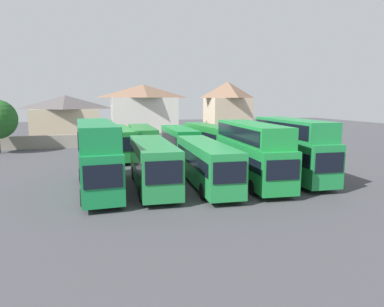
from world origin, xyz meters
The scene contains 14 objects.
ground centered at (0.00, 18.00, 0.00)m, with size 140.00×140.00×0.00m, color #424247.
depot_boundary_wall centered at (0.00, 25.09, 0.90)m, with size 56.00×0.50×1.80m, color gray.
bus_1 centered at (-7.82, 0.37, 2.82)m, with size 3.21×11.39×5.01m.
bus_2 centered at (-3.83, 0.02, 2.00)m, with size 2.82×10.80×3.51m.
bus_3 centered at (0.22, -0.32, 1.93)m, with size 2.88×11.54×3.37m.
bus_4 centered at (4.03, -0.25, 2.70)m, with size 3.28×11.15×4.78m.
bus_5 centered at (7.85, 0.06, 2.82)m, with size 2.87×10.23×5.02m.
bus_6 centered at (-5.44, 15.03, 1.96)m, with size 3.28×11.99×3.43m.
bus_7 centered at (-2.87, 14.70, 2.01)m, with size 2.64×10.56×3.53m.
bus_8 centered at (1.61, 15.00, 1.88)m, with size 2.76×10.57×3.27m.
bus_9 centered at (5.34, 15.26, 2.01)m, with size 3.47×11.74×3.53m.
house_terrace_left centered at (-12.75, 34.08, 3.73)m, with size 10.72×7.02×7.31m.
house_terrace_centre centered at (-0.14, 35.00, 4.68)m, with size 11.32×7.54×9.18m.
house_terrace_right centered at (15.43, 35.54, 5.05)m, with size 7.60×7.53×9.90m.
Camera 1 is at (-7.52, -25.32, 6.61)m, focal length 32.45 mm.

